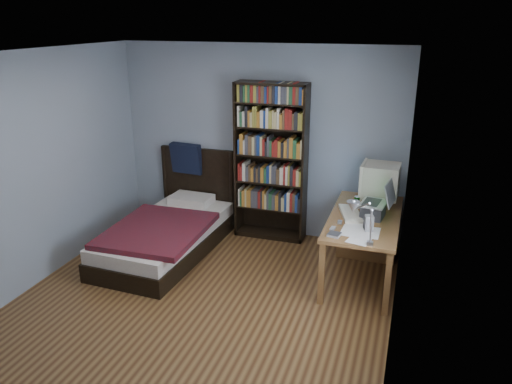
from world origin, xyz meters
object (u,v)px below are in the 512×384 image
Objects in this scene: bookshelf at (271,162)px; soda_can at (357,202)px; crt_monitor at (379,181)px; laptop at (375,208)px; bed at (169,231)px; keyboard at (351,214)px; desk at (367,228)px; desk_lamp at (356,211)px; speaker at (369,223)px.

soda_can is at bearing -21.82° from bookshelf.
soda_can is (-0.21, -0.19, -0.21)m from crt_monitor.
laptop is 2.56m from bed.
bookshelf is (-1.14, 0.76, 0.28)m from keyboard.
desk is 0.43m from soda_can.
desk is at bearing 53.39° from keyboard.
bed is (-2.41, 1.01, -0.95)m from desk_lamp.
bookshelf is at bearing 36.35° from bed.
bed is (-2.39, -0.50, -0.16)m from desk.
crt_monitor reaches higher than bed.
bed reaches higher than desk.
desk_lamp is at bearing -112.18° from speaker.
desk_lamp is 2.25m from bookshelf.
crt_monitor reaches higher than desk.
bookshelf is 0.97× the size of bed.
desk is 0.76× the size of bookshelf.
crt_monitor reaches higher than keyboard.
crt_monitor is 0.23× the size of bed.
desk_lamp is 2.78m from bed.
crt_monitor is 3.89× the size of soda_can.
speaker is 2.55m from bed.
crt_monitor is at bearing 72.26° from speaker.
soda_can is at bearing 90.44° from speaker.
laptop is at bearing -50.32° from soda_can.
soda_can is at bearing -127.59° from desk.
soda_can is (0.03, 0.29, 0.04)m from keyboard.
keyboard is 0.24× the size of bed.
bookshelf reaches higher than bed.
speaker is at bearing -74.81° from keyboard.
bookshelf is at bearing 166.63° from desk.
desk_lamp reaches higher than speaker.
crt_monitor is 0.35m from soda_can.
bed is (-2.48, -0.52, -0.75)m from crt_monitor.
crt_monitor is 2.65m from bed.
crt_monitor is 1.55m from desk_lamp.
laptop is at bearing -13.81° from keyboard.
speaker is at bearing -93.28° from laptop.
laptop reaches higher than keyboard.
keyboard reaches higher than desk.
desk is 2.45m from bed.
soda_can reaches higher than keyboard.
keyboard is at bearing 1.26° from bed.
speaker is 0.08× the size of bookshelf.
desk_lamp is 4.71× the size of soda_can.
desk_lamp is 0.80m from speaker.
speaker is (-0.02, -0.38, -0.03)m from laptop.
bed reaches higher than laptop.
bed is at bearing -178.50° from laptop.
desk_lamp is (-0.09, -1.08, 0.36)m from laptop.
keyboard is at bearing -33.44° from bookshelf.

